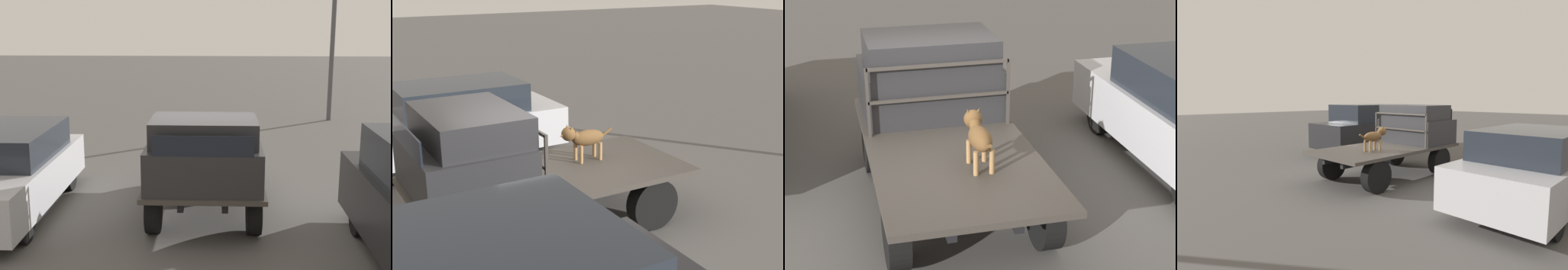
{
  "view_description": "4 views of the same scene",
  "coord_description": "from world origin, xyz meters",
  "views": [
    {
      "loc": [
        9.95,
        0.2,
        3.62
      ],
      "look_at": [
        -0.78,
        -0.22,
        1.25
      ],
      "focal_mm": 50.0,
      "sensor_mm": 36.0,
      "label": 1
    },
    {
      "loc": [
        3.31,
        6.79,
        3.72
      ],
      "look_at": [
        -0.78,
        -0.22,
        1.25
      ],
      "focal_mm": 50.0,
      "sensor_mm": 36.0,
      "label": 2
    },
    {
      "loc": [
        -7.4,
        1.47,
        4.03
      ],
      "look_at": [
        -0.78,
        -0.22,
        1.25
      ],
      "focal_mm": 60.0,
      "sensor_mm": 36.0,
      "label": 3
    },
    {
      "loc": [
        -6.08,
        -5.64,
        2.17
      ],
      "look_at": [
        -0.78,
        -0.22,
        1.25
      ],
      "focal_mm": 28.0,
      "sensor_mm": 36.0,
      "label": 4
    }
  ],
  "objects": [
    {
      "name": "flatbed_truck",
      "position": [
        0.0,
        0.0,
        0.61
      ],
      "size": [
        4.11,
        2.01,
        0.84
      ],
      "color": "black",
      "rests_on": "ground"
    },
    {
      "name": "dog",
      "position": [
        -0.69,
        -0.22,
        1.22
      ],
      "size": [
        0.94,
        0.25,
        0.62
      ],
      "rotation": [
        0.0,
        0.0,
        -0.03
      ],
      "color": "#9E7547",
      "rests_on": "flatbed_truck"
    },
    {
      "name": "ground_plane",
      "position": [
        0.0,
        0.0,
        0.0
      ],
      "size": [
        80.0,
        80.0,
        0.0
      ],
      "primitive_type": "plane",
      "color": "#514F4C"
    },
    {
      "name": "parked_sedan",
      "position": [
        0.37,
        -3.64,
        0.8
      ],
      "size": [
        4.47,
        1.76,
        1.58
      ],
      "rotation": [
        0.0,
        0.0,
        0.08
      ],
      "color": "black",
      "rests_on": "ground"
    },
    {
      "name": "truck_cab",
      "position": [
        1.25,
        0.0,
        1.37
      ],
      "size": [
        1.45,
        1.89,
        1.13
      ],
      "color": "#28282B",
      "rests_on": "flatbed_truck"
    },
    {
      "name": "parked_pickup_far",
      "position": [
        2.79,
        3.45,
        0.94
      ],
      "size": [
        5.1,
        1.98,
        1.91
      ],
      "rotation": [
        0.0,
        0.0,
        -0.01
      ],
      "color": "black",
      "rests_on": "ground"
    },
    {
      "name": "truck_headboard",
      "position": [
        0.49,
        0.0,
        1.44
      ],
      "size": [
        0.04,
        1.89,
        0.91
      ],
      "color": "#3D3833",
      "rests_on": "flatbed_truck"
    }
  ]
}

